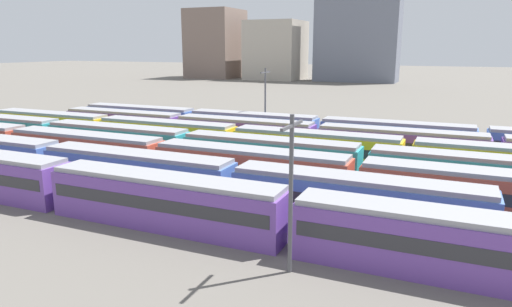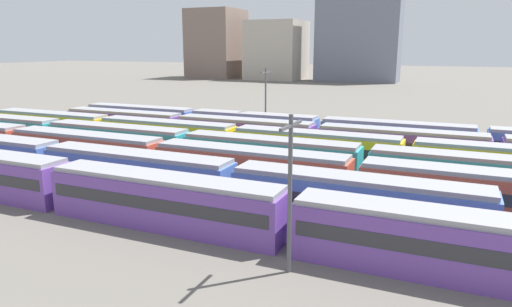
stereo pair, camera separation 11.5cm
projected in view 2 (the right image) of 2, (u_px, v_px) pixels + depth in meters
ground_plane at (64, 151)px, 56.87m from camera, size 600.00×600.00×0.00m
train_track_0 at (63, 185)px, 36.20m from camera, size 74.70×3.06×3.75m
train_track_1 at (508, 221)px, 28.61m from camera, size 112.50×3.06×3.75m
train_track_2 at (250, 169)px, 41.04m from camera, size 93.60×3.06×3.75m
train_track_3 at (269, 156)px, 45.78m from camera, size 93.60×3.06×3.75m
train_track_4 at (236, 142)px, 52.85m from camera, size 74.70×3.06×3.75m
train_track_5 at (496, 153)px, 46.96m from camera, size 112.50×3.06×3.75m
train_track_6 at (482, 143)px, 52.04m from camera, size 112.50×3.06×3.75m
catenary_pole_0 at (290, 187)px, 25.06m from camera, size 0.24×3.20×9.02m
catenary_pole_1 at (266, 99)px, 64.94m from camera, size 0.24×3.20×9.66m
distant_building_0 at (217, 44)px, 192.30m from camera, size 19.55×21.14×27.72m
distant_building_1 at (277, 50)px, 182.35m from camera, size 20.29×21.16×22.62m
distant_building_2 at (359, 33)px, 168.48m from camera, size 29.89×12.96×35.19m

